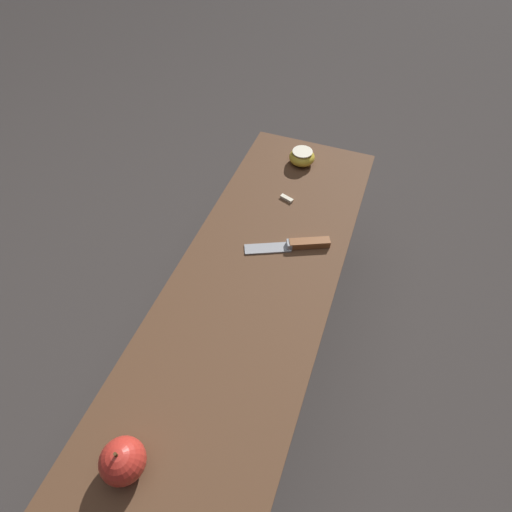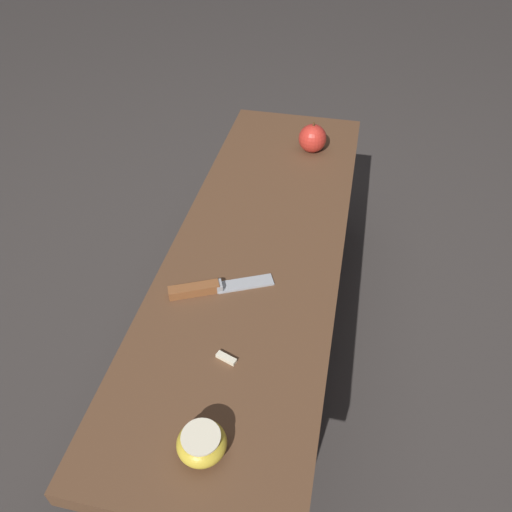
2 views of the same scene
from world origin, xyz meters
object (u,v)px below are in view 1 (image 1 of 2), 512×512
apple_cut (302,157)px  wooden_bench (248,306)px  apple_whole (123,461)px  knife (299,244)px

apple_cut → wooden_bench: bearing=1.9°
wooden_bench → apple_whole: apple_whole is taller
knife → apple_whole: (0.59, -0.14, 0.03)m
wooden_bench → apple_whole: 0.43m
knife → apple_cut: (-0.33, -0.09, 0.01)m
knife → apple_whole: apple_whole is taller
wooden_bench → knife: size_ratio=5.82×
wooden_bench → apple_cut: bearing=-178.1°
wooden_bench → apple_whole: bearing=-9.0°
knife → apple_cut: size_ratio=2.72×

